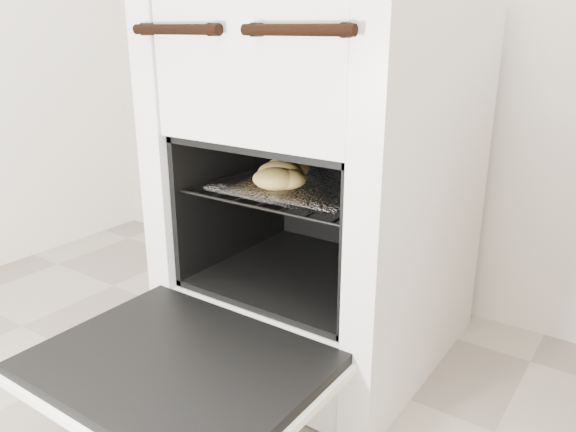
# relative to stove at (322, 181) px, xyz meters

# --- Properties ---
(stove) EXTENTS (0.65, 0.73, 1.00)m
(stove) POSITION_rel_stove_xyz_m (0.00, 0.00, 0.00)
(stove) COLOR white
(stove) RESTS_ON ground
(oven_door) EXTENTS (0.59, 0.46, 0.04)m
(oven_door) POSITION_rel_stove_xyz_m (0.00, -0.55, -0.27)
(oven_door) COLOR black
(oven_door) RESTS_ON stove
(oven_rack) EXTENTS (0.48, 0.46, 0.01)m
(oven_rack) POSITION_rel_stove_xyz_m (-0.00, -0.07, 0.00)
(oven_rack) COLOR black
(oven_rack) RESTS_ON stove
(foil_sheet) EXTENTS (0.37, 0.33, 0.01)m
(foil_sheet) POSITION_rel_stove_xyz_m (0.00, -0.09, 0.01)
(foil_sheet) COLOR white
(foil_sheet) RESTS_ON oven_rack
(baked_rolls) EXTENTS (0.18, 0.24, 0.05)m
(baked_rolls) POSITION_rel_stove_xyz_m (-0.04, -0.13, 0.04)
(baked_rolls) COLOR tan
(baked_rolls) RESTS_ON foil_sheet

